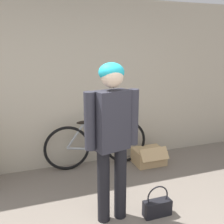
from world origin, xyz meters
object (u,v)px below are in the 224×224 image
handbag (157,207)px  cardboard_box (149,156)px  person (112,130)px  bicycle (97,144)px

handbag → cardboard_box: 1.37m
person → bicycle: size_ratio=1.04×
person → bicycle: person is taller
bicycle → handbag: bearing=-76.9°
person → bicycle: (0.22, 1.34, -0.67)m
person → cardboard_box: (1.05, 1.13, -0.93)m
person → cardboard_box: 1.80m
bicycle → handbag: size_ratio=4.48×
person → bicycle: 1.52m
cardboard_box → person: bearing=-132.8°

